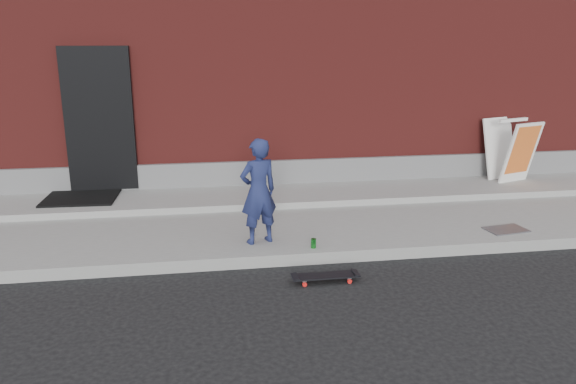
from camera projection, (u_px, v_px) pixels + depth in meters
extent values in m
plane|color=black|center=(293.00, 266.00, 6.74)|extent=(80.00, 80.00, 0.00)
cube|color=gray|center=(276.00, 221.00, 8.15)|extent=(20.00, 3.00, 0.15)
cube|color=gray|center=(269.00, 196.00, 8.97)|extent=(20.00, 1.20, 0.10)
cube|color=maroon|center=(243.00, 43.00, 12.73)|extent=(20.00, 8.00, 5.00)
cube|color=slate|center=(265.00, 172.00, 9.45)|extent=(20.00, 0.10, 0.40)
cube|color=black|center=(99.00, 120.00, 8.80)|extent=(1.05, 0.12, 2.25)
imported|color=#1B234D|center=(258.00, 191.00, 6.92)|extent=(0.56, 0.46, 1.33)
cylinder|color=red|center=(346.00, 275.00, 6.42)|extent=(0.05, 0.03, 0.05)
cylinder|color=red|center=(350.00, 281.00, 6.26)|extent=(0.05, 0.03, 0.05)
cylinder|color=red|center=(302.00, 278.00, 6.34)|extent=(0.05, 0.03, 0.05)
cylinder|color=red|center=(305.00, 284.00, 6.19)|extent=(0.05, 0.03, 0.05)
cube|color=#B0B1B5|center=(348.00, 275.00, 6.33)|extent=(0.05, 0.16, 0.02)
cube|color=#B0B1B5|center=(303.00, 278.00, 6.25)|extent=(0.05, 0.16, 0.02)
cube|color=black|center=(326.00, 276.00, 6.29)|extent=(0.74, 0.19, 0.02)
cube|color=white|center=(521.00, 153.00, 9.43)|extent=(0.70, 0.48, 1.04)
cube|color=white|center=(499.00, 148.00, 9.83)|extent=(0.70, 0.48, 1.04)
cube|color=gold|center=(522.00, 156.00, 9.42)|extent=(0.57, 0.37, 0.83)
cube|color=white|center=(513.00, 120.00, 9.49)|extent=(0.63, 0.25, 0.05)
cylinder|color=#1A8526|center=(313.00, 243.00, 6.90)|extent=(0.07, 0.07, 0.12)
cube|color=black|center=(81.00, 198.00, 8.62)|extent=(1.10, 0.91, 0.03)
cube|color=#5C5B61|center=(506.00, 230.00, 7.54)|extent=(0.58, 0.42, 0.02)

